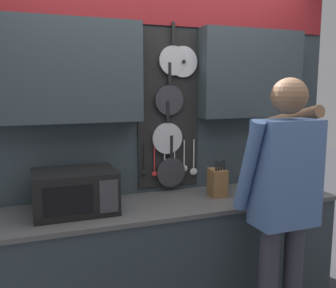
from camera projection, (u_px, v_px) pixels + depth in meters
The scene contains 6 objects.
base_cabinet_counter at pixel (175, 262), 2.66m from camera, with size 2.32×0.61×0.89m.
back_wall_unit at pixel (162, 113), 2.76m from camera, with size 2.89×0.20×2.45m.
microwave at pixel (75, 191), 2.36m from camera, with size 0.51×0.38×0.27m.
knife_block at pixel (217, 182), 2.72m from camera, with size 0.13×0.16×0.28m.
utensil_crock at pixel (294, 177), 2.97m from camera, with size 0.11×0.11×0.33m.
person at pixel (283, 194), 2.25m from camera, with size 0.54×0.67×1.73m.
Camera 1 is at (-0.94, -2.33, 1.67)m, focal length 40.00 mm.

